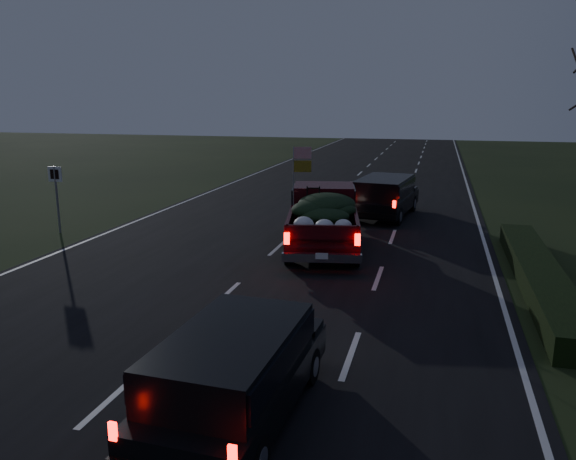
% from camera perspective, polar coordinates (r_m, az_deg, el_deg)
% --- Properties ---
extents(ground, '(120.00, 120.00, 0.00)m').
position_cam_1_polar(ground, '(14.36, -6.50, -6.76)').
color(ground, black).
rests_on(ground, ground).
extents(road_asphalt, '(14.00, 120.00, 0.02)m').
position_cam_1_polar(road_asphalt, '(14.35, -6.50, -6.73)').
color(road_asphalt, black).
rests_on(road_asphalt, ground).
extents(hedge_row, '(1.00, 10.00, 0.60)m').
position_cam_1_polar(hedge_row, '(16.44, 24.11, -4.18)').
color(hedge_row, black).
rests_on(hedge_row, ground).
extents(route_sign, '(0.55, 0.08, 2.50)m').
position_cam_1_polar(route_sign, '(22.38, -22.49, 3.89)').
color(route_sign, gray).
rests_on(route_sign, ground).
extents(pickup_truck, '(3.20, 6.03, 3.00)m').
position_cam_1_polar(pickup_truck, '(18.65, 3.60, 1.53)').
color(pickup_truck, '#38070E').
rests_on(pickup_truck, ground).
extents(lead_suv, '(2.61, 4.98, 1.37)m').
position_cam_1_polar(lead_suv, '(23.99, 9.79, 3.74)').
color(lead_suv, black).
rests_on(lead_suv, ground).
extents(rear_suv, '(2.01, 4.30, 1.22)m').
position_cam_1_polar(rear_suv, '(8.78, -5.44, -13.59)').
color(rear_suv, black).
rests_on(rear_suv, ground).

